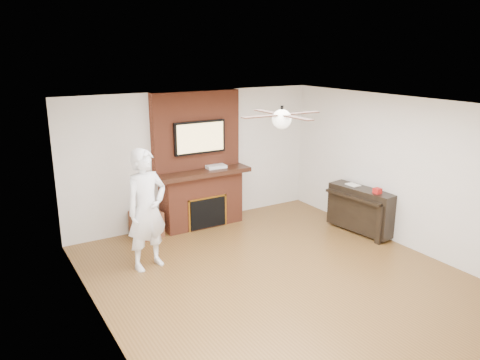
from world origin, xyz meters
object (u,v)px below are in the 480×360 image
fireplace (200,173)px  side_table (146,223)px  piano (361,209)px  person (147,210)px

fireplace → side_table: (-1.10, -0.07, -0.75)m
side_table → piano: 3.85m
fireplace → piano: size_ratio=1.92×
person → piano: bearing=-23.2°
fireplace → person: size_ratio=1.36×
fireplace → piano: 3.02m
person → piano: (3.79, -0.63, -0.48)m
fireplace → piano: bearing=-39.2°
side_table → person: bearing=-114.9°
piano → fireplace: bearing=133.2°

